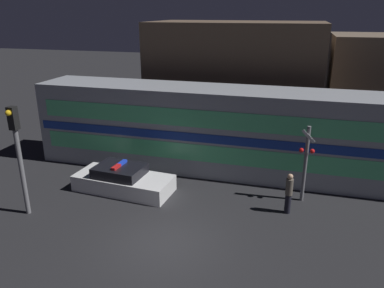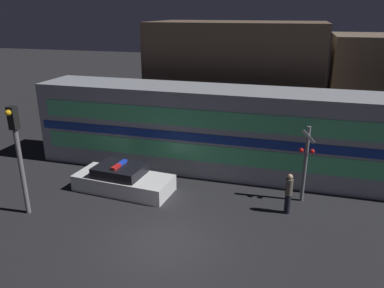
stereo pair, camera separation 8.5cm
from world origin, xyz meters
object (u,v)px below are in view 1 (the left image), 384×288
train (255,133)px  traffic_light_corner (18,150)px  pedestrian (289,193)px  crossing_signal_near (306,162)px  police_car (123,180)px

train → traffic_light_corner: 10.79m
pedestrian → crossing_signal_near: crossing_signal_near is taller
traffic_light_corner → pedestrian: bearing=15.9°
train → pedestrian: (1.85, -3.69, -1.25)m
crossing_signal_near → traffic_light_corner: size_ratio=0.75×
crossing_signal_near → traffic_light_corner: traffic_light_corner is taller
pedestrian → traffic_light_corner: size_ratio=0.39×
train → pedestrian: 4.32m
police_car → traffic_light_corner: traffic_light_corner is taller
train → pedestrian: bearing=-63.4°
police_car → pedestrian: pedestrian is taller
pedestrian → traffic_light_corner: 10.91m
police_car → crossing_signal_near: (8.02, 1.21, 1.35)m
police_car → traffic_light_corner: bearing=-129.4°
police_car → train: bearing=37.5°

